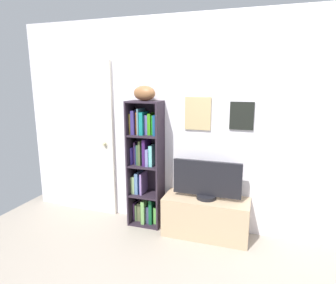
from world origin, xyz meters
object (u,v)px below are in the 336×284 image
object	(u,v)px
football	(144,93)
door	(84,139)
bookshelf	(146,165)
tv_stand	(206,217)
television	(207,180)

from	to	relation	value
football	door	bearing A→B (deg)	172.92
bookshelf	door	world-z (taller)	door
bookshelf	tv_stand	xyz separation A→B (m)	(0.76, -0.08, -0.52)
tv_stand	television	size ratio (longest dim) A/B	1.26
bookshelf	tv_stand	bearing A→B (deg)	-6.33
football	tv_stand	bearing A→B (deg)	-4.23
door	bookshelf	bearing A→B (deg)	-5.36
television	tv_stand	bearing A→B (deg)	-90.00
tv_stand	door	size ratio (longest dim) A/B	0.48
football	television	world-z (taller)	football
football	tv_stand	xyz separation A→B (m)	(0.75, -0.06, -1.37)
football	door	world-z (taller)	door
football	television	distance (m)	1.20
bookshelf	door	distance (m)	0.94
door	football	bearing A→B (deg)	-7.08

